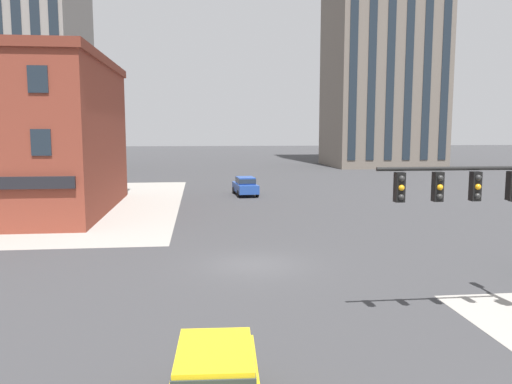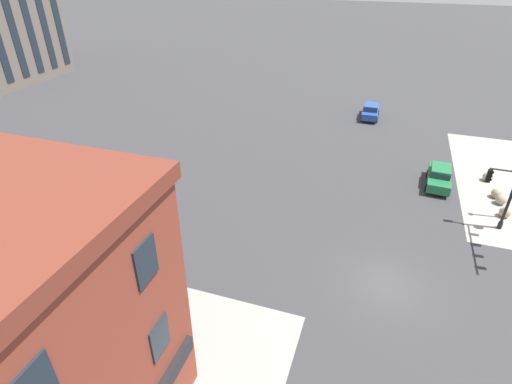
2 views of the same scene
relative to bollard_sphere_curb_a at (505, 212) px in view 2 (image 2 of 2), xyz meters
The scene contains 8 objects.
ground_plane 12.85m from the bollard_sphere_curb_a, 142.19° to the left, with size 320.00×320.00×0.00m, color #38383A.
bollard_sphere_curb_a is the anchor object (origin of this frame).
bollard_sphere_curb_b 1.88m from the bollard_sphere_curb_a, ahead, with size 0.81×0.81×0.81m, color gray.
bollard_sphere_curb_c 2.82m from the bollard_sphere_curb_a, ahead, with size 0.81×0.81×0.81m, color gray.
bollard_sphere_curb_d 5.64m from the bollard_sphere_curb_a, ahead, with size 0.81×0.81×0.81m, color gray.
car_main_northbound_far 5.66m from the bollard_sphere_curb_a, 52.44° to the left, with size 4.51×2.11×1.68m.
car_main_southbound_far 21.27m from the bollard_sphere_curb_a, 32.14° to the left, with size 4.43×1.95×1.68m.
car_cross_eastbound 32.80m from the bollard_sphere_curb_a, 104.91° to the left, with size 2.17×4.53×1.68m.
Camera 2 is at (-19.26, 1.67, 17.02)m, focal length 28.34 mm.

